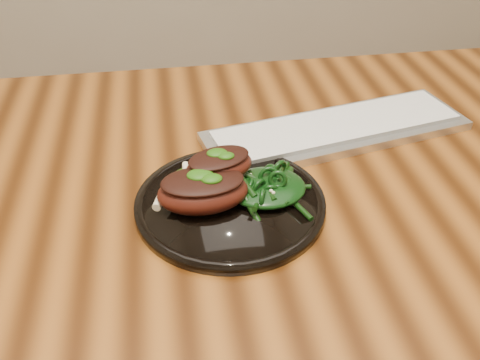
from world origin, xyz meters
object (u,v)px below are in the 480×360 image
Objects in this scene: desk at (251,221)px; keyboard at (337,129)px; plate at (230,203)px; greens_heap at (267,183)px; lamb_chop_front at (202,190)px.

keyboard is at bearing 31.76° from desk.
greens_heap is (0.05, 0.00, 0.02)m from plate.
greens_heap is at bearing 8.74° from lamb_chop_front.
plate is at bearing -140.76° from keyboard.
lamb_chop_front is 0.29m from keyboard.
plate is at bearing 13.41° from lamb_chop_front.
plate is (-0.04, -0.06, 0.09)m from desk.
lamb_chop_front reaches higher than greens_heap.
lamb_chop_front is (-0.04, -0.01, 0.03)m from plate.
lamb_chop_front reaches higher than keyboard.
greens_heap reaches higher than plate.
desk is 12.83× the size of lamb_chop_front.
plate is 0.05m from greens_heap.
keyboard is (0.23, 0.17, -0.03)m from lamb_chop_front.
greens_heap reaches higher than desk.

